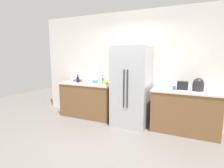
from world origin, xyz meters
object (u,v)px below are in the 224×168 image
Objects in this scene: toaster at (183,85)px; bowl_a at (95,82)px; cup_b at (174,88)px; rice_cooker at (198,85)px; refrigerator at (131,86)px; bowl_b at (106,83)px; bowl_c at (76,80)px; cup_a at (81,81)px; bottle_b at (78,80)px; bottle_a at (103,80)px.

toaster is 1.43× the size of bowl_a.
cup_b reaches higher than bowl_a.
refrigerator is at bearing -175.73° from rice_cooker.
bowl_c is at bearing 175.68° from bowl_b.
toaster is at bearing -0.67° from bowl_a.
cup_a is 0.19m from bowl_c.
bowl_c is at bearing 175.10° from refrigerator.
bottle_a is at bearing 11.92° from bottle_b.
cup_a is at bearing -6.58° from bowl_c.
bottle_a is at bearing 179.00° from toaster.
toaster is 0.31m from rice_cooker.
bowl_b is at bearing -4.32° from bowl_c.
bottle_b is at bearing -175.86° from bowl_b.
bottle_b is (-2.95, -0.09, -0.05)m from rice_cooker.
rice_cooker is 1.63× the size of bowl_c.
rice_cooker reaches higher than bottle_b.
bottle_a is (-2.26, 0.05, -0.05)m from rice_cooker.
cup_a is 2.48m from cup_b.
toaster is 2.19m from bowl_a.
cup_a is at bearing 179.97° from toaster.
rice_cooker is 3.12m from bowl_c.
rice_cooker is at bearing -1.28° from bottle_a.
refrigerator is 11.17× the size of bowl_c.
cup_a is (-0.67, -0.03, -0.04)m from bottle_a.
refrigerator is 8.58× the size of bottle_b.
bottle_b reaches higher than bowl_a.
refrigerator is 0.85m from bottle_a.
cup_b is at bearing -4.34° from bottle_a.
toaster is at bearing 6.24° from refrigerator.
rice_cooker is 1.83× the size of bowl_b.
cup_b is at bearing -2.40° from cup_a.
rice_cooker is at bearing 0.96° from bowl_b.
bottle_b is (-1.52, 0.01, 0.07)m from refrigerator.
toaster is at bearing -1.00° from bottle_a.
bowl_a is 0.91× the size of bowl_c.
bottle_a is (-0.84, 0.16, 0.07)m from refrigerator.
bowl_a is 0.63m from bowl_c.
bottle_a is 1.81m from cup_b.
bowl_a is at bearing 179.04° from rice_cooker.
bottle_b reaches higher than bowl_c.
cup_a is at bearing 177.60° from cup_b.
bottle_b reaches higher than toaster.
refrigerator reaches higher than bottle_b.
cup_a is 0.62× the size of bowl_b.
bottle_b is at bearing -38.00° from bowl_c.
refrigerator is 20.15× the size of cup_a.
bowl_a is (-2.03, 0.13, -0.01)m from cup_b.
bottle_a is at bearing 169.38° from refrigerator.
cup_a is 0.55× the size of bowl_c.
bowl_c is at bearing 177.31° from cup_b.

